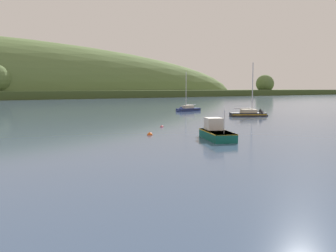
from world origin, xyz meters
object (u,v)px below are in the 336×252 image
object	(u,v)px
sailboat_near_mooring	(186,110)
sailboat_far_left	(253,115)
fishing_boat_moored	(215,134)
mooring_buoy_midchannel	(150,135)
mooring_buoy_foreground	(162,127)

from	to	relation	value
sailboat_near_mooring	sailboat_far_left	xyz separation A→B (m)	(1.73, -18.08, 0.01)
fishing_boat_moored	mooring_buoy_midchannel	distance (m)	7.30
sailboat_far_left	fishing_boat_moored	size ratio (longest dim) A/B	1.67
sailboat_near_mooring	mooring_buoy_midchannel	xyz separation A→B (m)	(-27.31, -30.80, -0.25)
sailboat_near_mooring	fishing_boat_moored	distance (m)	43.49
mooring_buoy_foreground	sailboat_near_mooring	bearing A→B (deg)	48.42
sailboat_far_left	mooring_buoy_midchannel	distance (m)	31.71
sailboat_far_left	fishing_boat_moored	xyz separation A→B (m)	(-24.91, -18.72, 0.23)
sailboat_near_mooring	mooring_buoy_midchannel	size ratio (longest dim) A/B	13.87
sailboat_near_mooring	fishing_boat_moored	size ratio (longest dim) A/B	1.46
mooring_buoy_foreground	sailboat_far_left	bearing A→B (deg)	15.58
sailboat_far_left	mooring_buoy_foreground	xyz separation A→B (m)	(-23.61, -6.59, -0.26)
sailboat_far_left	fishing_boat_moored	distance (m)	31.17
sailboat_near_mooring	sailboat_far_left	distance (m)	18.16
sailboat_far_left	mooring_buoy_foreground	distance (m)	24.52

